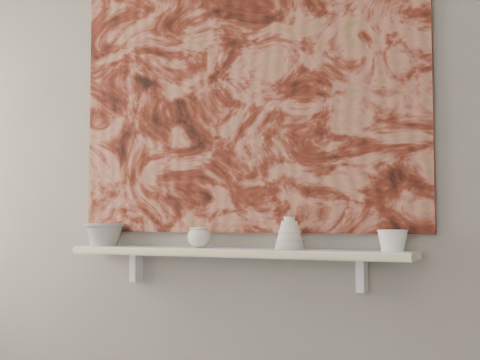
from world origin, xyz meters
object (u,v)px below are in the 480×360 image
Objects in this scene: painting at (242,96)px; bell_vessel at (290,233)px; cup_cream at (199,237)px; bowl_grey at (104,234)px; bowl_white at (393,240)px; shelf at (233,252)px.

painting reaches higher than bell_vessel.
painting is 0.59m from cup_cream.
bowl_grey is 1.64× the size of bowl_white.
bell_vessel is at bearing 0.00° from shelf.
cup_cream reaches higher than shelf.
painting reaches higher than bowl_white.
shelf is at bearing 0.00° from bowl_grey.
bowl_grey is at bearing 180.00° from cup_cream.
shelf is at bearing 180.00° from bowl_white.
painting is at bearing 172.58° from bowl_white.
bowl_grey reaches higher than shelf.
painting is at bearing 7.50° from bowl_grey.
cup_cream is at bearing 180.00° from bowl_white.
shelf is 0.93× the size of painting.
cup_cream is (-0.15, 0.00, 0.06)m from shelf.
shelf is 0.62m from bowl_white.
painting is at bearing 28.47° from cup_cream.
painting reaches higher than cup_cream.
bell_vessel is at bearing 180.00° from bowl_white.
bell_vessel is (0.24, -0.08, -0.55)m from painting.
cup_cream is 0.38m from bell_vessel.
bowl_grey is at bearing 180.00° from shelf.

